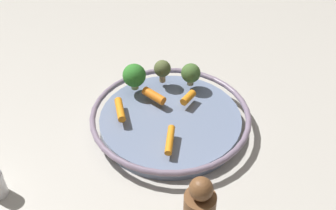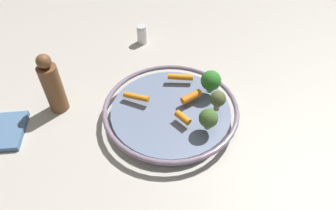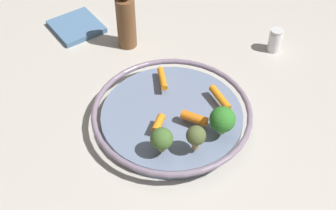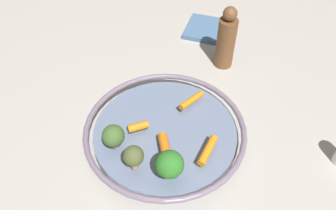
{
  "view_description": "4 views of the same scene",
  "coord_description": "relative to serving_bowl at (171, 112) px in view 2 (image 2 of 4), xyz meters",
  "views": [
    {
      "loc": [
        -0.42,
        -0.52,
        0.61
      ],
      "look_at": [
        -0.0,
        0.0,
        0.06
      ],
      "focal_mm": 44.69,
      "sensor_mm": 36.0,
      "label": 1
    },
    {
      "loc": [
        0.47,
        -0.22,
        0.57
      ],
      "look_at": [
        0.02,
        -0.02,
        0.07
      ],
      "focal_mm": 31.65,
      "sensor_mm": 36.0,
      "label": 2
    },
    {
      "loc": [
        0.54,
        0.4,
        0.74
      ],
      "look_at": [
        0.02,
        0.0,
        0.07
      ],
      "focal_mm": 49.21,
      "sensor_mm": 36.0,
      "label": 3
    },
    {
      "loc": [
        -0.01,
        0.45,
        0.58
      ],
      "look_at": [
        -0.01,
        -0.03,
        0.08
      ],
      "focal_mm": 36.01,
      "sensor_mm": 36.0,
      "label": 4
    }
  ],
  "objects": [
    {
      "name": "ground_plane",
      "position": [
        0.0,
        0.0,
        -0.02
      ],
      "size": [
        2.36,
        2.36,
        0.0
      ],
      "primitive_type": "plane",
      "color": "#B7B2A8"
    },
    {
      "name": "serving_bowl",
      "position": [
        0.0,
        0.0,
        0.0
      ],
      "size": [
        0.34,
        0.34,
        0.04
      ],
      "color": "slate",
      "rests_on": "ground_plane"
    },
    {
      "name": "baby_carrot_left",
      "position": [
        0.0,
        0.06,
        0.03
      ],
      "size": [
        0.03,
        0.06,
        0.02
      ],
      "primitive_type": "cylinder",
      "rotation": [
        1.6,
        0.0,
        0.17
      ],
      "color": "orange",
      "rests_on": "serving_bowl"
    },
    {
      "name": "baby_carrot_right",
      "position": [
        0.05,
        0.01,
        0.03
      ],
      "size": [
        0.04,
        0.03,
        0.02
      ],
      "primitive_type": "cylinder",
      "rotation": [
        1.59,
        0.0,
        1.9
      ],
      "color": "orange",
      "rests_on": "serving_bowl"
    },
    {
      "name": "baby_carrot_back",
      "position": [
        -0.06,
        -0.07,
        0.03
      ],
      "size": [
        0.06,
        0.06,
        0.02
      ],
      "primitive_type": "cylinder",
      "rotation": [
        1.64,
        0.0,
        5.5
      ],
      "color": "orange",
      "rests_on": "serving_bowl"
    },
    {
      "name": "baby_carrot_near_rim",
      "position": [
        -0.08,
        0.07,
        0.03
      ],
      "size": [
        0.05,
        0.07,
        0.02
      ],
      "primitive_type": "cylinder",
      "rotation": [
        1.54,
        0.0,
        5.81
      ],
      "color": "orange",
      "rests_on": "serving_bowl"
    },
    {
      "name": "broccoli_floret_edge",
      "position": [
        0.06,
        0.1,
        0.05
      ],
      "size": [
        0.04,
        0.04,
        0.05
      ],
      "color": "tan",
      "rests_on": "serving_bowl"
    },
    {
      "name": "broccoli_floret_large",
      "position": [
        -0.01,
        0.12,
        0.06
      ],
      "size": [
        0.05,
        0.05,
        0.06
      ],
      "color": "#94AC66",
      "rests_on": "serving_bowl"
    },
    {
      "name": "broccoli_floret_small",
      "position": [
        0.1,
        0.05,
        0.05
      ],
      "size": [
        0.04,
        0.04,
        0.05
      ],
      "color": "tan",
      "rests_on": "serving_bowl"
    },
    {
      "name": "salt_shaker",
      "position": [
        -0.36,
        0.06,
        0.01
      ],
      "size": [
        0.03,
        0.03,
        0.06
      ],
      "color": "white",
      "rests_on": "ground_plane"
    },
    {
      "name": "pepper_mill",
      "position": [
        -0.15,
        -0.26,
        0.06
      ],
      "size": [
        0.05,
        0.05,
        0.17
      ],
      "color": "brown",
      "rests_on": "ground_plane"
    }
  ]
}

